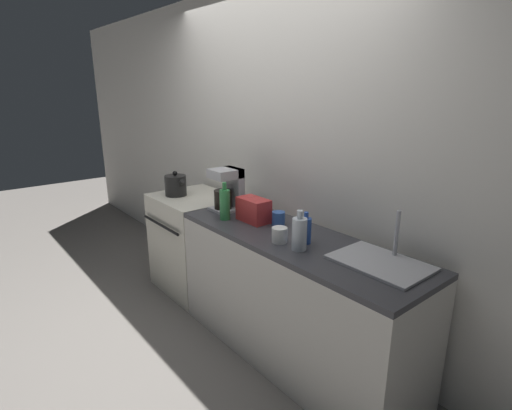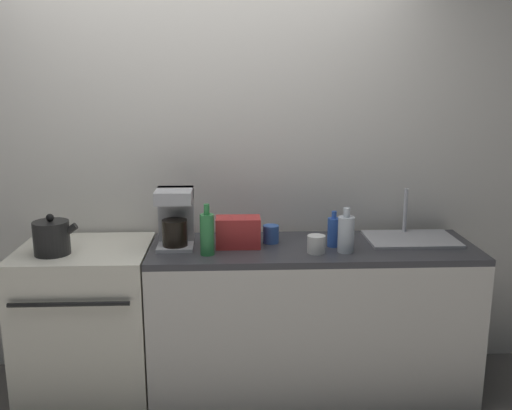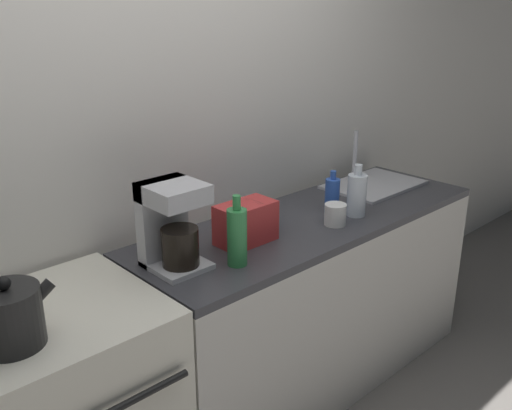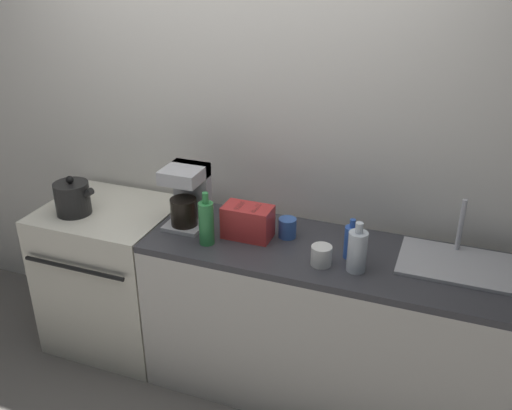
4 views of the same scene
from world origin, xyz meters
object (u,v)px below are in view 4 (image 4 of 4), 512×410
(toaster, at_px, (248,222))
(coffee_maker, at_px, (187,194))
(kettle, at_px, (73,198))
(cup_blue, at_px, (287,228))
(bottle_green, at_px, (206,222))
(bottle_blue, at_px, (351,242))
(stove, at_px, (114,274))
(bottle_clear, at_px, (357,251))
(cup_white, at_px, (321,255))

(toaster, relative_size, coffee_maker, 0.75)
(kettle, xyz_separation_m, cup_blue, (1.19, 0.16, -0.04))
(toaster, height_order, bottle_green, bottle_green)
(coffee_maker, relative_size, bottle_blue, 1.63)
(kettle, distance_m, coffee_maker, 0.66)
(stove, xyz_separation_m, cup_blue, (1.05, 0.06, 0.48))
(bottle_clear, xyz_separation_m, cup_white, (-0.16, -0.01, -0.05))
(toaster, height_order, cup_blue, toaster)
(stove, height_order, toaster, toaster)
(toaster, bearing_deg, cup_blue, 20.82)
(bottle_blue, distance_m, cup_blue, 0.36)
(toaster, distance_m, bottle_blue, 0.53)
(coffee_maker, bearing_deg, stove, -178.89)
(stove, xyz_separation_m, bottle_clear, (1.45, -0.14, 0.53))
(bottle_clear, height_order, bottle_green, bottle_green)
(bottle_clear, bearing_deg, kettle, 178.88)
(bottle_green, xyz_separation_m, cup_blue, (0.36, 0.21, -0.07))
(stove, bearing_deg, toaster, -1.02)
(stove, bearing_deg, bottle_clear, -5.34)
(stove, distance_m, toaster, 1.01)
(bottle_clear, distance_m, cup_white, 0.17)
(kettle, xyz_separation_m, coffee_maker, (0.65, 0.11, 0.08))
(stove, xyz_separation_m, toaster, (0.87, -0.02, 0.52))
(bottle_clear, xyz_separation_m, bottle_green, (-0.75, -0.01, 0.01))
(coffee_maker, relative_size, bottle_clear, 1.35)
(coffee_maker, xyz_separation_m, bottle_clear, (0.93, -0.15, -0.07))
(kettle, xyz_separation_m, bottle_clear, (1.58, -0.03, 0.01))
(cup_blue, bearing_deg, coffee_maker, -175.08)
(cup_blue, bearing_deg, cup_white, -40.98)
(stove, xyz_separation_m, coffee_maker, (0.52, 0.01, 0.60))
(toaster, xyz_separation_m, bottle_clear, (0.58, -0.12, 0.02))
(stove, bearing_deg, coffee_maker, 1.11)
(toaster, height_order, bottle_blue, bottle_blue)
(bottle_blue, height_order, cup_white, bottle_blue)
(stove, relative_size, toaster, 3.57)
(bottle_blue, bearing_deg, bottle_green, -170.34)
(coffee_maker, bearing_deg, cup_blue, 4.92)
(bottle_green, bearing_deg, cup_blue, 30.16)
(kettle, bearing_deg, coffee_maker, 10.00)
(bottle_green, relative_size, cup_blue, 2.72)
(coffee_maker, distance_m, bottle_clear, 0.95)
(stove, distance_m, bottle_blue, 1.49)
(coffee_maker, relative_size, cup_white, 3.36)
(bottle_green, height_order, cup_blue, bottle_green)
(kettle, xyz_separation_m, cup_white, (1.42, -0.04, -0.04))
(bottle_clear, bearing_deg, cup_white, -176.66)
(bottle_clear, distance_m, bottle_blue, 0.12)
(bottle_clear, distance_m, cup_blue, 0.44)
(kettle, bearing_deg, bottle_blue, 2.75)
(bottle_clear, xyz_separation_m, bottle_blue, (-0.05, 0.10, -0.02))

